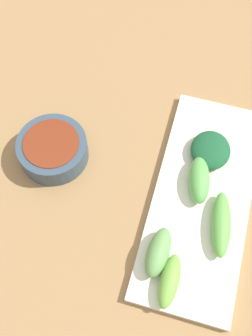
# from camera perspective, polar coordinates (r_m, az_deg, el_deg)

# --- Properties ---
(tabletop) EXTENTS (2.10, 2.10, 0.02)m
(tabletop) POSITION_cam_1_polar(r_m,az_deg,el_deg) (0.61, 2.03, -1.12)
(tabletop) COLOR #9D774A
(tabletop) RESTS_ON ground
(sauce_bowl) EXTENTS (0.10, 0.10, 0.04)m
(sauce_bowl) POSITION_cam_1_polar(r_m,az_deg,el_deg) (0.61, -10.07, 2.63)
(sauce_bowl) COLOR #374A5A
(sauce_bowl) RESTS_ON tabletop
(serving_plate) EXTENTS (0.13, 0.32, 0.01)m
(serving_plate) POSITION_cam_1_polar(r_m,az_deg,el_deg) (0.59, 10.39, -4.15)
(serving_plate) COLOR silver
(serving_plate) RESTS_ON tabletop
(broccoli_leafy_0) EXTENTS (0.06, 0.07, 0.02)m
(broccoli_leafy_0) POSITION_cam_1_polar(r_m,az_deg,el_deg) (0.61, 11.58, 2.45)
(broccoli_leafy_0) COLOR #18532F
(broccoli_leafy_0) RESTS_ON serving_plate
(broccoli_stalk_1) EXTENTS (0.04, 0.09, 0.02)m
(broccoli_stalk_1) POSITION_cam_1_polar(r_m,az_deg,el_deg) (0.56, 12.98, -7.54)
(broccoli_stalk_1) COLOR #61AB48
(broccoli_stalk_1) RESTS_ON serving_plate
(broccoli_stalk_2) EXTENTS (0.02, 0.07, 0.02)m
(broccoli_stalk_2) POSITION_cam_1_polar(r_m,az_deg,el_deg) (0.53, 6.02, -15.25)
(broccoli_stalk_2) COLOR #72AE41
(broccoli_stalk_2) RESTS_ON serving_plate
(broccoli_stalk_3) EXTENTS (0.04, 0.07, 0.03)m
(broccoli_stalk_3) POSITION_cam_1_polar(r_m,az_deg,el_deg) (0.58, 10.12, -1.35)
(broccoli_stalk_3) COLOR #5DAC4F
(broccoli_stalk_3) RESTS_ON serving_plate
(broccoli_stalk_4) EXTENTS (0.03, 0.07, 0.03)m
(broccoli_stalk_4) POSITION_cam_1_polar(r_m,az_deg,el_deg) (0.54, 4.46, -11.52)
(broccoli_stalk_4) COLOR #68A055
(broccoli_stalk_4) RESTS_ON serving_plate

